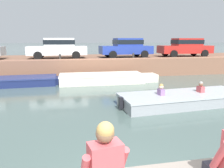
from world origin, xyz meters
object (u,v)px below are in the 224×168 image
object	(u,v)px
boat_moored_central_cream	(106,78)
car_right_inner_red	(186,47)
boat_moored_west_navy	(15,81)
mooring_bollard_east	(133,56)
mooring_bollard_mid	(60,57)
car_left_inner_white	(58,47)
car_centre_blue	(126,47)
motorboat_passing	(189,99)

from	to	relation	value
boat_moored_central_cream	car_right_inner_red	bearing A→B (deg)	23.66
boat_moored_west_navy	mooring_bollard_east	xyz separation A→B (m)	(8.10, 1.85, 1.34)
boat_moored_central_cream	mooring_bollard_mid	size ratio (longest dim) A/B	14.51
car_left_inner_white	car_right_inner_red	bearing A→B (deg)	-0.01
car_centre_blue	boat_moored_central_cream	bearing A→B (deg)	-124.52
car_centre_blue	car_left_inner_white	bearing A→B (deg)	-179.98
boat_moored_west_navy	car_centre_blue	bearing A→B (deg)	21.64
boat_moored_central_cream	motorboat_passing	bearing A→B (deg)	-63.88
boat_moored_west_navy	motorboat_passing	distance (m)	10.15
motorboat_passing	mooring_bollard_east	world-z (taller)	mooring_bollard_east
boat_moored_west_navy	mooring_bollard_east	bearing A→B (deg)	12.87
car_right_inner_red	car_left_inner_white	bearing A→B (deg)	179.99
car_centre_blue	mooring_bollard_east	world-z (taller)	car_centre_blue
car_left_inner_white	car_centre_blue	size ratio (longest dim) A/B	1.04
motorboat_passing	car_centre_blue	bearing A→B (deg)	93.27
car_centre_blue	motorboat_passing	bearing A→B (deg)	-86.73
boat_moored_central_cream	mooring_bollard_east	world-z (taller)	mooring_bollard_east
car_left_inner_white	mooring_bollard_east	distance (m)	5.72
boat_moored_west_navy	mooring_bollard_east	size ratio (longest dim) A/B	14.88
mooring_bollard_east	mooring_bollard_mid	bearing A→B (deg)	180.00
motorboat_passing	car_left_inner_white	bearing A→B (deg)	123.42
boat_moored_west_navy	car_left_inner_white	xyz separation A→B (m)	(2.55, 3.12, 1.95)
car_left_inner_white	motorboat_passing	bearing A→B (deg)	-56.58
car_left_inner_white	car_right_inner_red	size ratio (longest dim) A/B	0.99
car_left_inner_white	car_right_inner_red	distance (m)	10.50
car_centre_blue	car_right_inner_red	size ratio (longest dim) A/B	0.95
car_left_inner_white	mooring_bollard_mid	xyz separation A→B (m)	(0.14, -1.27, -0.61)
boat_moored_central_cream	car_right_inner_red	world-z (taller)	car_right_inner_red
mooring_bollard_mid	car_right_inner_red	bearing A→B (deg)	7.00
boat_moored_central_cream	car_right_inner_red	size ratio (longest dim) A/B	1.46
car_centre_blue	mooring_bollard_east	xyz separation A→B (m)	(0.22, -1.28, -0.61)
boat_moored_west_navy	mooring_bollard_mid	bearing A→B (deg)	34.46
car_centre_blue	mooring_bollard_mid	bearing A→B (deg)	-166.17
car_right_inner_red	mooring_bollard_east	bearing A→B (deg)	-165.61
motorboat_passing	mooring_bollard_mid	distance (m)	9.56
boat_moored_central_cream	mooring_bollard_east	bearing A→B (deg)	38.85
car_right_inner_red	car_centre_blue	bearing A→B (deg)	179.95
boat_moored_west_navy	car_left_inner_white	world-z (taller)	car_left_inner_white
car_right_inner_red	boat_moored_west_navy	bearing A→B (deg)	-166.55
car_centre_blue	mooring_bollard_mid	xyz separation A→B (m)	(-5.18, -1.28, -0.61)
boat_moored_west_navy	car_left_inner_white	bearing A→B (deg)	50.74
car_centre_blue	car_right_inner_red	bearing A→B (deg)	-0.05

